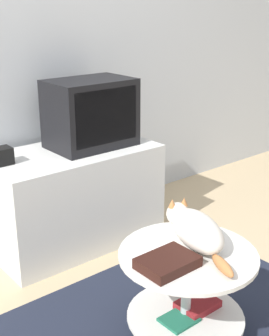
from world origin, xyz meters
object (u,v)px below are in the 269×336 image
Objects in this scene: speaker at (3,156)px; cat at (195,229)px; dvd_box at (168,262)px; tv at (91,113)px.

cat is at bearing -72.12° from speaker.
dvd_box is (0.13, -1.17, -0.17)m from speaker.
dvd_box is at bearing -110.88° from tv.
dvd_box is 0.24m from cat.
speaker is 1.16m from cat.
tv is 1.13m from cat.
tv is 2.24× the size of dvd_box.
speaker is at bearing 177.12° from tv.
tv is at bearing 69.12° from dvd_box.
tv is 5.35× the size of speaker.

